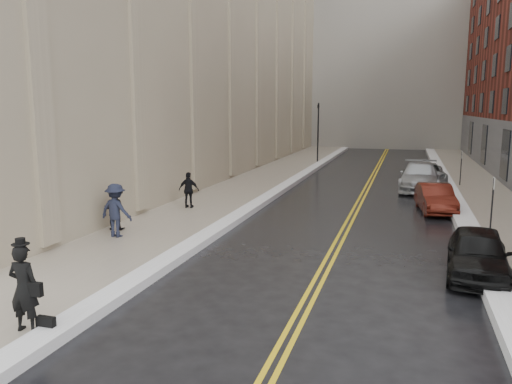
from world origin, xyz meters
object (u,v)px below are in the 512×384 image
Objects in this scene: car_maroon at (435,198)px; pedestrian_c at (189,190)px; pedestrian_main at (24,288)px; car_silver_near at (420,176)px; car_black at (478,253)px; car_silver_far at (427,174)px; pedestrian_b at (116,210)px; pedestrian_a at (114,209)px.

car_maroon is 11.52m from pedestrian_c.
car_maroon is 18.47m from pedestrian_main.
car_maroon is 0.71× the size of car_silver_near.
car_black is 18.36m from car_silver_far.
pedestrian_main reaches higher than car_maroon.
car_black is 2.09× the size of pedestrian_b.
car_black is at bearing -83.28° from car_silver_near.
car_silver_near is 2.83× the size of pedestrian_b.
pedestrian_b is at bearing -177.44° from car_black.
car_silver_far is (-0.78, 18.35, -0.04)m from car_black.
pedestrian_b is (-12.10, 0.46, 0.43)m from car_black.
pedestrian_b is at bearing -124.71° from car_silver_far.
car_maroon is at bearing -136.76° from pedestrian_b.
car_maroon is 9.09m from car_silver_far.
car_silver_near is 18.61m from pedestrian_b.
pedestrian_c is at bearing -134.43° from car_silver_far.
pedestrian_a is at bearing -48.11° from pedestrian_b.
pedestrian_b is 1.16× the size of pedestrian_c.
pedestrian_main is at bearing -108.24° from car_silver_near.
pedestrian_a is (-12.06, -7.87, 0.30)m from car_maroon.
car_black is 12.12m from pedestrian_b.
car_silver_near is 18.28m from pedestrian_a.
pedestrian_b reaches higher than pedestrian_a.
pedestrian_main reaches higher than car_black.
pedestrian_a reaches higher than car_silver_far.
car_maroon is 14.39m from pedestrian_b.
pedestrian_c is (-11.08, -3.11, 0.34)m from car_maroon.
car_black is at bearing -176.60° from pedestrian_b.
pedestrian_main is at bearing -126.44° from car_maroon.
car_black is at bearing 161.35° from pedestrian_a.
pedestrian_main is 1.18× the size of pedestrian_a.
car_silver_near is 3.47× the size of pedestrian_a.
pedestrian_a is (-3.17, 8.32, -0.14)m from pedestrian_main.
car_silver_far is 2.81× the size of pedestrian_c.
pedestrian_b reaches higher than pedestrian_c.
pedestrian_a reaches higher than car_black.
pedestrian_b is (-11.39, -8.79, 0.48)m from car_maroon.
pedestrian_a is at bearing -127.64° from car_silver_far.
car_maroon is at bearing -159.36° from pedestrian_a.
car_black is 1.03× the size of car_maroon.
pedestrian_c is at bearing -114.13° from pedestrian_a.
car_silver_near is at bearing -143.16° from pedestrian_c.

